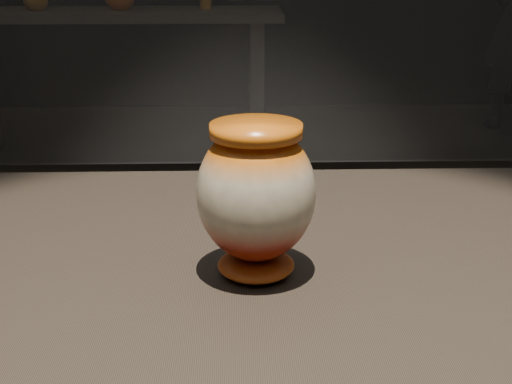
{
  "coord_description": "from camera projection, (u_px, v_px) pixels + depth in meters",
  "views": [
    {
      "loc": [
        0.06,
        -0.79,
        1.28
      ],
      "look_at": [
        0.08,
        -0.01,
        1.0
      ],
      "focal_mm": 50.0,
      "sensor_mm": 36.0,
      "label": 1
    }
  ],
  "objects": [
    {
      "name": "main_vase",
      "position": [
        256.0,
        195.0,
        0.82
      ],
      "size": [
        0.17,
        0.17,
        0.19
      ],
      "rotation": [
        0.0,
        0.0,
        0.23
      ],
      "color": "maroon",
      "rests_on": "display_plinth"
    },
    {
      "name": "back_shelf",
      "position": [
        115.0,
        55.0,
        4.29
      ],
      "size": [
        2.0,
        0.6,
        0.9
      ],
      "color": "black",
      "rests_on": "ground"
    }
  ]
}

